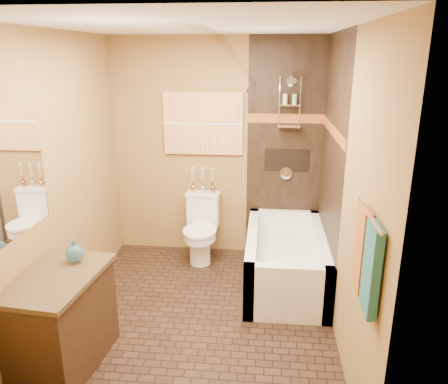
# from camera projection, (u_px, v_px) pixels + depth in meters

# --- Properties ---
(floor) EXTENTS (3.00, 3.00, 0.00)m
(floor) POSITION_uv_depth(u_px,v_px,m) (199.00, 319.00, 3.97)
(floor) COLOR black
(floor) RESTS_ON ground
(wall_left) EXTENTS (0.02, 3.00, 2.50)m
(wall_left) POSITION_uv_depth(u_px,v_px,m) (56.00, 184.00, 3.70)
(wall_left) COLOR olive
(wall_left) RESTS_ON floor
(wall_right) EXTENTS (0.02, 3.00, 2.50)m
(wall_right) POSITION_uv_depth(u_px,v_px,m) (345.00, 192.00, 3.47)
(wall_right) COLOR olive
(wall_right) RESTS_ON floor
(wall_back) EXTENTS (2.40, 0.02, 2.50)m
(wall_back) POSITION_uv_depth(u_px,v_px,m) (217.00, 150.00, 5.01)
(wall_back) COLOR olive
(wall_back) RESTS_ON floor
(wall_front) EXTENTS (2.40, 0.02, 2.50)m
(wall_front) POSITION_uv_depth(u_px,v_px,m) (147.00, 276.00, 2.16)
(wall_front) COLOR olive
(wall_front) RESTS_ON floor
(ceiling) EXTENTS (3.00, 3.00, 0.00)m
(ceiling) POSITION_uv_depth(u_px,v_px,m) (193.00, 26.00, 3.21)
(ceiling) COLOR silver
(ceiling) RESTS_ON wall_back
(alcove_tile_back) EXTENTS (0.85, 0.01, 2.50)m
(alcove_tile_back) POSITION_uv_depth(u_px,v_px,m) (285.00, 151.00, 4.92)
(alcove_tile_back) COLOR black
(alcove_tile_back) RESTS_ON wall_back
(alcove_tile_right) EXTENTS (0.01, 1.50, 2.50)m
(alcove_tile_right) POSITION_uv_depth(u_px,v_px,m) (331.00, 169.00, 4.19)
(alcove_tile_right) COLOR black
(alcove_tile_right) RESTS_ON wall_right
(mosaic_band_back) EXTENTS (0.85, 0.01, 0.10)m
(mosaic_band_back) POSITION_uv_depth(u_px,v_px,m) (286.00, 118.00, 4.80)
(mosaic_band_back) COLOR maroon
(mosaic_band_back) RESTS_ON alcove_tile_back
(mosaic_band_right) EXTENTS (0.01, 1.50, 0.10)m
(mosaic_band_right) POSITION_uv_depth(u_px,v_px,m) (333.00, 130.00, 4.07)
(mosaic_band_right) COLOR maroon
(mosaic_band_right) RESTS_ON alcove_tile_right
(alcove_niche) EXTENTS (0.50, 0.01, 0.25)m
(alcove_niche) POSITION_uv_depth(u_px,v_px,m) (287.00, 160.00, 4.95)
(alcove_niche) COLOR black
(alcove_niche) RESTS_ON alcove_tile_back
(shower_fixtures) EXTENTS (0.24, 0.33, 1.16)m
(shower_fixtures) POSITION_uv_depth(u_px,v_px,m) (289.00, 116.00, 4.69)
(shower_fixtures) COLOR silver
(shower_fixtures) RESTS_ON floor
(curtain_rod) EXTENTS (0.03, 1.55, 0.03)m
(curtain_rod) POSITION_uv_depth(u_px,v_px,m) (250.00, 86.00, 4.03)
(curtain_rod) COLOR silver
(curtain_rod) RESTS_ON wall_back
(towel_bar) EXTENTS (0.02, 0.55, 0.02)m
(towel_bar) POSITION_uv_depth(u_px,v_px,m) (369.00, 215.00, 2.42)
(towel_bar) COLOR silver
(towel_bar) RESTS_ON wall_right
(towel_teal) EXTENTS (0.05, 0.22, 0.52)m
(towel_teal) POSITION_uv_depth(u_px,v_px,m) (371.00, 270.00, 2.38)
(towel_teal) COLOR #1B535C
(towel_teal) RESTS_ON towel_bar
(towel_rust) EXTENTS (0.05, 0.22, 0.52)m
(towel_rust) POSITION_uv_depth(u_px,v_px,m) (362.00, 249.00, 2.63)
(towel_rust) COLOR #9B571C
(towel_rust) RESTS_ON towel_bar
(sunset_painting) EXTENTS (0.90, 0.04, 0.70)m
(sunset_painting) POSITION_uv_depth(u_px,v_px,m) (203.00, 124.00, 4.91)
(sunset_painting) COLOR #C7612E
(sunset_painting) RESTS_ON wall_back
(vanity_mirror) EXTENTS (0.01, 1.00, 0.90)m
(vanity_mirror) POSITION_uv_depth(u_px,v_px,m) (6.00, 178.00, 2.96)
(vanity_mirror) COLOR white
(vanity_mirror) RESTS_ON wall_left
(bathtub) EXTENTS (0.80, 1.50, 0.55)m
(bathtub) POSITION_uv_depth(u_px,v_px,m) (285.00, 263.00, 4.53)
(bathtub) COLOR white
(bathtub) RESTS_ON floor
(toilet) EXTENTS (0.40, 0.58, 0.76)m
(toilet) POSITION_uv_depth(u_px,v_px,m) (201.00, 228.00, 5.02)
(toilet) COLOR white
(toilet) RESTS_ON floor
(vanity) EXTENTS (0.61, 0.92, 0.77)m
(vanity) POSITION_uv_depth(u_px,v_px,m) (62.00, 321.00, 3.28)
(vanity) COLOR black
(vanity) RESTS_ON floor
(teal_bottle) EXTENTS (0.18, 0.18, 0.22)m
(teal_bottle) POSITION_uv_depth(u_px,v_px,m) (74.00, 251.00, 3.35)
(teal_bottle) COLOR #266173
(teal_bottle) RESTS_ON vanity
(bud_vases) EXTENTS (0.29, 0.06, 0.29)m
(bud_vases) POSITION_uv_depth(u_px,v_px,m) (203.00, 179.00, 5.02)
(bud_vases) COLOR gold
(bud_vases) RESTS_ON toilet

